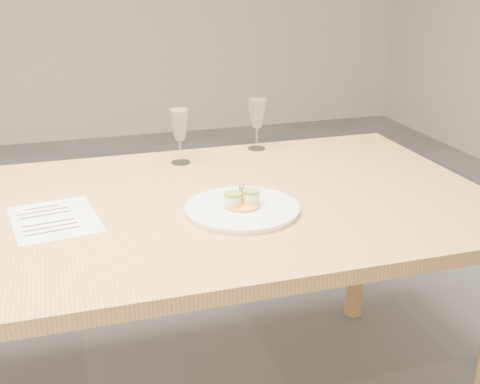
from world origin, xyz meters
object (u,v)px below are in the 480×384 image
object	(u,v)px
dining_table	(71,238)
wine_glass_2	(180,126)
dinner_plate	(242,208)
recipe_sheet	(55,219)
wine_glass_3	(257,115)

from	to	relation	value
dining_table	wine_glass_2	world-z (taller)	wine_glass_2
dinner_plate	recipe_sheet	size ratio (longest dim) A/B	1.04
recipe_sheet	dining_table	bearing A→B (deg)	20.25
dining_table	wine_glass_2	size ratio (longest dim) A/B	13.09
wine_glass_2	wine_glass_3	xyz separation A→B (m)	(0.30, 0.08, -0.00)
wine_glass_2	wine_glass_3	bearing A→B (deg)	15.38
dining_table	recipe_sheet	size ratio (longest dim) A/B	8.02
dining_table	dinner_plate	bearing A→B (deg)	-14.15
dinner_plate	wine_glass_2	bearing A→B (deg)	98.74
recipe_sheet	wine_glass_2	size ratio (longest dim) A/B	1.63
dinner_plate	wine_glass_3	bearing A→B (deg)	67.74
dining_table	recipe_sheet	world-z (taller)	recipe_sheet
dinner_plate	wine_glass_2	distance (m)	0.49
wine_glass_3	dinner_plate	bearing A→B (deg)	-112.26
wine_glass_2	wine_glass_3	size ratio (longest dim) A/B	1.02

